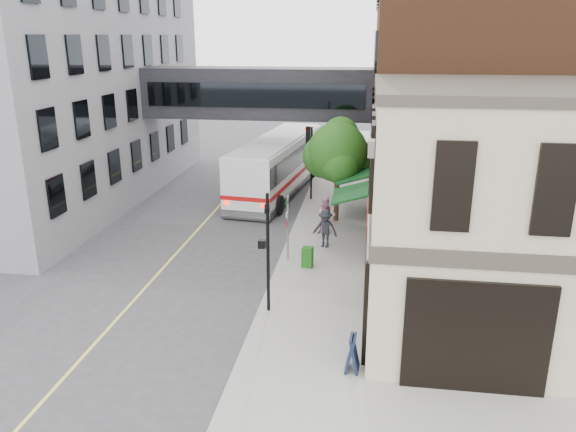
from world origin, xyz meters
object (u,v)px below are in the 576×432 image
(sandwich_board, at_px, (352,353))
(pedestrian_a, at_px, (327,210))
(pedestrian_c, at_px, (325,229))
(newspaper_box, at_px, (307,257))
(pedestrian_b, at_px, (326,216))
(bus, at_px, (278,162))

(sandwich_board, bearing_deg, pedestrian_a, 100.79)
(pedestrian_a, xyz_separation_m, sandwich_board, (1.84, -13.91, -0.18))
(pedestrian_a, height_order, pedestrian_c, pedestrian_c)
(newspaper_box, bearing_deg, pedestrian_a, 94.58)
(pedestrian_a, distance_m, pedestrian_c, 3.59)
(pedestrian_a, relative_size, pedestrian_c, 0.81)
(pedestrian_a, bearing_deg, pedestrian_c, -99.29)
(pedestrian_b, height_order, pedestrian_c, pedestrian_b)
(bus, xyz_separation_m, pedestrian_c, (3.92, -10.08, -0.90))
(pedestrian_b, bearing_deg, pedestrian_a, 89.43)
(sandwich_board, bearing_deg, pedestrian_c, 102.41)
(pedestrian_a, xyz_separation_m, pedestrian_c, (0.18, -3.59, 0.18))
(pedestrian_b, relative_size, newspaper_box, 2.11)
(pedestrian_c, bearing_deg, pedestrian_a, 107.45)
(bus, bearing_deg, sandwich_board, -74.69)
(bus, relative_size, pedestrian_b, 6.94)
(pedestrian_a, distance_m, pedestrian_b, 1.72)
(bus, xyz_separation_m, newspaper_box, (3.36, -12.64, -1.37))
(bus, height_order, pedestrian_b, bus)
(pedestrian_c, bearing_deg, pedestrian_b, 107.86)
(pedestrian_b, distance_m, newspaper_box, 4.49)
(pedestrian_b, relative_size, pedestrian_c, 1.04)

